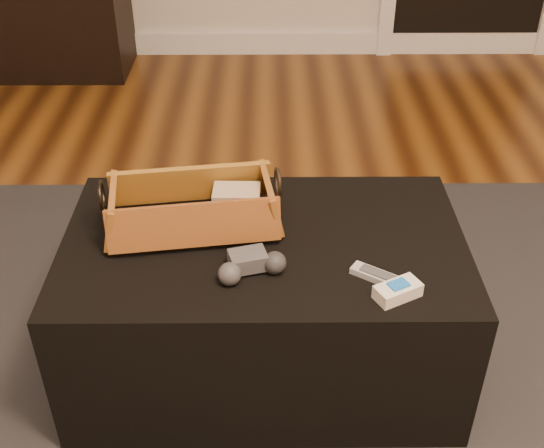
{
  "coord_description": "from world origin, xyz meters",
  "views": [
    {
      "loc": [
        0.19,
        -1.04,
        1.42
      ],
      "look_at": [
        0.2,
        0.31,
        0.49
      ],
      "focal_mm": 45.0,
      "sensor_mm": 36.0,
      "label": 1
    }
  ],
  "objects_px": {
    "tv_remote": "(185,222)",
    "wicker_basket": "(193,210)",
    "game_controller": "(251,265)",
    "cream_gadget": "(398,291)",
    "silver_remote": "(385,279)",
    "ottoman": "(264,303)"
  },
  "relations": [
    {
      "from": "game_controller",
      "to": "silver_remote",
      "type": "relative_size",
      "value": 1.11
    },
    {
      "from": "ottoman",
      "to": "tv_remote",
      "type": "distance_m",
      "value": 0.31
    },
    {
      "from": "silver_remote",
      "to": "tv_remote",
      "type": "bearing_deg",
      "value": 156.71
    },
    {
      "from": "ottoman",
      "to": "silver_remote",
      "type": "relative_size",
      "value": 6.45
    },
    {
      "from": "ottoman",
      "to": "wicker_basket",
      "type": "distance_m",
      "value": 0.32
    },
    {
      "from": "tv_remote",
      "to": "game_controller",
      "type": "relative_size",
      "value": 1.33
    },
    {
      "from": "wicker_basket",
      "to": "game_controller",
      "type": "relative_size",
      "value": 2.68
    },
    {
      "from": "game_controller",
      "to": "silver_remote",
      "type": "height_order",
      "value": "game_controller"
    },
    {
      "from": "ottoman",
      "to": "tv_remote",
      "type": "xyz_separation_m",
      "value": [
        -0.2,
        0.04,
        0.24
      ]
    },
    {
      "from": "tv_remote",
      "to": "wicker_basket",
      "type": "relative_size",
      "value": 0.5
    },
    {
      "from": "tv_remote",
      "to": "game_controller",
      "type": "bearing_deg",
      "value": -60.21
    },
    {
      "from": "ottoman",
      "to": "cream_gadget",
      "type": "xyz_separation_m",
      "value": [
        0.3,
        -0.22,
        0.23
      ]
    },
    {
      "from": "silver_remote",
      "to": "cream_gadget",
      "type": "height_order",
      "value": "cream_gadget"
    },
    {
      "from": "tv_remote",
      "to": "silver_remote",
      "type": "height_order",
      "value": "tv_remote"
    },
    {
      "from": "game_controller",
      "to": "cream_gadget",
      "type": "height_order",
      "value": "game_controller"
    },
    {
      "from": "tv_remote",
      "to": "silver_remote",
      "type": "relative_size",
      "value": 1.47
    },
    {
      "from": "silver_remote",
      "to": "cream_gadget",
      "type": "relative_size",
      "value": 1.35
    },
    {
      "from": "wicker_basket",
      "to": "game_controller",
      "type": "xyz_separation_m",
      "value": [
        0.15,
        -0.19,
        -0.02
      ]
    },
    {
      "from": "game_controller",
      "to": "cream_gadget",
      "type": "distance_m",
      "value": 0.34
    },
    {
      "from": "ottoman",
      "to": "game_controller",
      "type": "height_order",
      "value": "game_controller"
    },
    {
      "from": "ottoman",
      "to": "wicker_basket",
      "type": "bearing_deg",
      "value": 162.15
    },
    {
      "from": "wicker_basket",
      "to": "silver_remote",
      "type": "relative_size",
      "value": 2.97
    }
  ]
}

